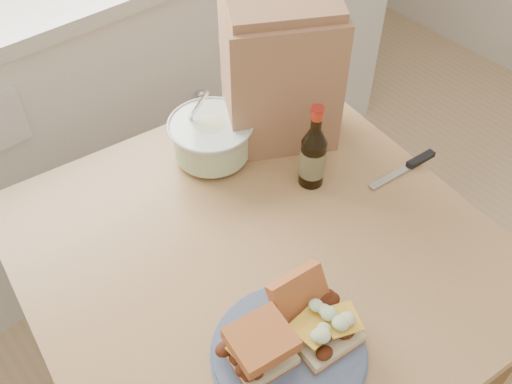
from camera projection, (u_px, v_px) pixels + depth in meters
cabinet_run at (73, 105)px, 1.89m from camera, size 2.50×0.64×0.94m
dining_table at (259, 278)px, 1.22m from camera, size 0.98×0.98×0.74m
plate at (289, 352)px, 0.98m from camera, size 0.26×0.26×0.02m
sandwich_left at (261, 347)px, 0.94m from camera, size 0.11×0.10×0.07m
sandwich_right at (315, 318)px, 0.98m from camera, size 0.12×0.16×0.09m
coleslaw_bowl at (211, 140)px, 1.29m from camera, size 0.19×0.19×0.19m
beer_bottle at (313, 156)px, 1.21m from camera, size 0.06×0.06×0.21m
knife at (413, 164)px, 1.30m from camera, size 0.19×0.03×0.01m
paper_bag at (281, 79)px, 1.26m from camera, size 0.30×0.26×0.32m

